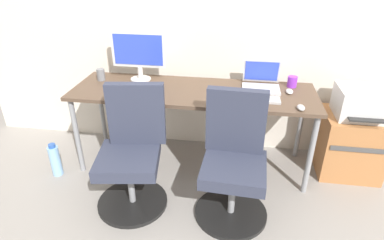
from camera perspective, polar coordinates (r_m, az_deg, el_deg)
The scene contains 16 objects.
ground_plane at distance 3.06m, azimuth 0.14°, elevation -7.49°, with size 5.28×5.28×0.00m, color gray.
back_wall at distance 2.93m, azimuth 1.40°, elevation 18.64°, with size 4.40×0.04×2.60m, color silver.
desk at distance 2.72m, azimuth 0.16°, elevation 4.14°, with size 2.03×0.63×0.73m.
office_chair_left at distance 2.45m, azimuth -10.56°, elevation -5.98°, with size 0.54×0.54×0.94m.
office_chair_right at distance 2.33m, azimuth 7.41°, elevation -7.58°, with size 0.54×0.54×0.94m.
side_cabinet at distance 3.13m, azimuth 26.15°, elevation -3.80°, with size 0.51×0.46×0.55m.
printer at distance 2.96m, azimuth 27.72°, elevation 2.75°, with size 0.38×0.40×0.24m.
water_bottle_on_floor at distance 3.07m, azimuth -23.06°, elevation -6.57°, with size 0.09×0.09×0.31m.
desktop_monitor at distance 2.89m, azimuth -9.43°, elevation 11.72°, with size 0.48×0.18×0.43m.
open_laptop at distance 2.80m, azimuth 12.14°, elevation 6.68°, with size 0.31×0.27×0.22m.
keyboard_by_monitor at distance 2.59m, azimuth -10.88°, elevation 4.01°, with size 0.34×0.12×0.02m, color #515156.
keyboard_by_laptop at distance 2.56m, azimuth 11.62°, elevation 3.63°, with size 0.34×0.12×0.02m, color #B7B7B7.
mouse_by_monitor at distance 2.49m, azimuth 18.74°, elevation 2.10°, with size 0.06×0.10×0.03m, color #B7B7B7.
mouse_by_laptop at distance 2.75m, azimuth 16.88°, elevation 4.86°, with size 0.06×0.10×0.03m, color silver.
coffee_mug at distance 2.88m, azimuth 17.33°, elevation 6.50°, with size 0.08×0.08×0.09m, color purple.
pen_cup at distance 3.02m, azimuth -15.85°, elevation 7.75°, with size 0.07×0.07×0.10m, color slate.
Camera 1 is at (0.37, -2.47, 1.76)m, focal length 30.10 mm.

